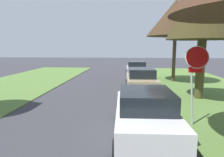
{
  "coord_description": "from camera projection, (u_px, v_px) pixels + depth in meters",
  "views": [
    {
      "loc": [
        1.6,
        1.42,
        2.89
      ],
      "look_at": [
        0.93,
        10.06,
        1.57
      ],
      "focal_mm": 32.46,
      "sensor_mm": 36.0,
      "label": 1
    }
  ],
  "objects": [
    {
      "name": "street_tree_right_mid_b",
      "position": [
        204.0,
        8.0,
        10.8
      ],
      "size": [
        3.92,
        3.92,
        6.69
      ],
      "color": "#474223",
      "rests_on": "grass_verge_right"
    },
    {
      "name": "parked_sedan_silver",
      "position": [
        136.0,
        70.0,
        19.8
      ],
      "size": [
        2.04,
        4.45,
        1.57
      ],
      "color": "#BCBCC1",
      "rests_on": "ground"
    },
    {
      "name": "parked_sedan_white",
      "position": [
        145.0,
        115.0,
        6.59
      ],
      "size": [
        2.04,
        4.45,
        1.57
      ],
      "color": "white",
      "rests_on": "ground"
    },
    {
      "name": "stop_sign_far",
      "position": [
        195.0,
        69.0,
        7.29
      ],
      "size": [
        0.82,
        0.77,
        2.9
      ],
      "color": "#9EA0A5",
      "rests_on": "grass_verge_right"
    },
    {
      "name": "parked_sedan_tan",
      "position": [
        141.0,
        81.0,
        13.21
      ],
      "size": [
        2.04,
        4.45,
        1.57
      ],
      "color": "tan",
      "rests_on": "ground"
    },
    {
      "name": "street_tree_right_far",
      "position": [
        176.0,
        18.0,
        16.6
      ],
      "size": [
        4.76,
        4.76,
        6.74
      ],
      "color": "#4F3D29",
      "rests_on": "grass_verge_right"
    }
  ]
}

